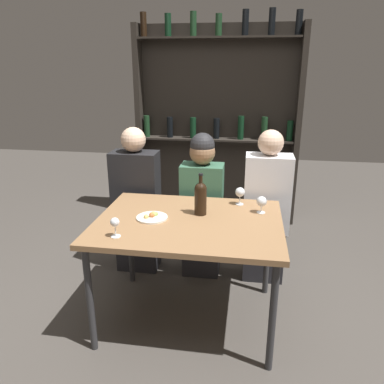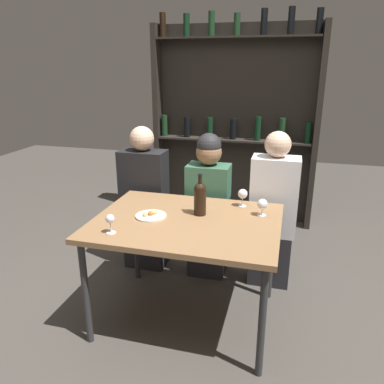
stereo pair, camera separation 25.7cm
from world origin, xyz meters
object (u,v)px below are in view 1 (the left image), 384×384
object	(u,v)px
wine_glass_1	(240,193)
seated_person_left	(137,205)
food_plate_0	(152,217)
seated_person_right	(266,211)
wine_glass_2	(115,223)
wine_bottle	(201,197)
wine_glass_0	(262,202)
seated_person_center	(202,207)

from	to	relation	value
wine_glass_1	seated_person_left	xyz separation A→B (m)	(-0.89, 0.30, -0.26)
food_plate_0	seated_person_right	bearing A→B (deg)	39.70
wine_glass_2	seated_person_right	world-z (taller)	seated_person_right
wine_bottle	wine_glass_0	distance (m)	0.43
wine_glass_2	seated_person_center	bearing A→B (deg)	67.49
food_plate_0	seated_person_center	world-z (taller)	seated_person_center
seated_person_center	seated_person_right	distance (m)	0.53
wine_bottle	seated_person_left	bearing A→B (deg)	139.91
wine_bottle	wine_glass_1	size ratio (longest dim) A/B	2.22
wine_glass_0	seated_person_center	bearing A→B (deg)	137.19
wine_bottle	wine_glass_2	distance (m)	0.63
seated_person_center	wine_bottle	bearing A→B (deg)	-83.76
wine_glass_1	seated_person_center	bearing A→B (deg)	137.12
wine_glass_1	seated_person_center	world-z (taller)	seated_person_center
wine_bottle	wine_glass_1	world-z (taller)	wine_bottle
wine_glass_1	seated_person_right	size ratio (longest dim) A/B	0.10
wine_bottle	seated_person_right	size ratio (longest dim) A/B	0.23
wine_glass_0	seated_person_right	size ratio (longest dim) A/B	0.09
wine_glass_2	seated_person_right	bearing A→B (deg)	45.95
wine_glass_0	seated_person_left	world-z (taller)	seated_person_left
wine_glass_0	seated_person_center	distance (m)	0.68
wine_bottle	seated_person_center	xyz separation A→B (m)	(-0.06, 0.53, -0.28)
wine_glass_0	food_plate_0	xyz separation A→B (m)	(-0.73, -0.22, -0.07)
seated_person_left	seated_person_right	distance (m)	1.10
wine_glass_0	seated_person_right	bearing A→B (deg)	82.31
wine_glass_1	wine_glass_2	xyz separation A→B (m)	(-0.72, -0.67, -0.00)
wine_bottle	wine_glass_2	xyz separation A→B (m)	(-0.46, -0.43, -0.04)
wine_glass_2	seated_person_left	xyz separation A→B (m)	(-0.17, 0.96, -0.25)
seated_person_center	seated_person_right	bearing A→B (deg)	0.00
wine_bottle	wine_glass_2	size ratio (longest dim) A/B	2.37
wine_bottle	food_plate_0	distance (m)	0.36
wine_bottle	seated_person_left	world-z (taller)	seated_person_left
wine_glass_0	seated_person_left	bearing A→B (deg)	157.21
wine_bottle	wine_glass_2	bearing A→B (deg)	-136.44
wine_bottle	wine_glass_0	xyz separation A→B (m)	(0.42, 0.09, -0.05)
wine_glass_2	seated_person_left	distance (m)	1.01
seated_person_left	seated_person_right	size ratio (longest dim) A/B	0.99
wine_bottle	seated_person_center	bearing A→B (deg)	96.24
seated_person_right	seated_person_center	bearing A→B (deg)	-180.00
seated_person_left	seated_person_right	bearing A→B (deg)	0.00
wine_glass_2	food_plate_0	distance (m)	0.35
wine_glass_2	food_plate_0	size ratio (longest dim) A/B	0.58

